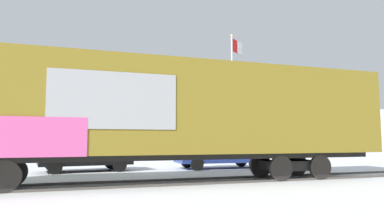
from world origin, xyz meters
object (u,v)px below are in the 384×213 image
object	(u,v)px
freight_car	(155,111)
parked_car_black	(85,153)
parked_car_blue	(220,152)
flagpole	(234,78)

from	to	relation	value
freight_car	parked_car_black	distance (m)	6.33
parked_car_blue	flagpole	bearing A→B (deg)	59.32
freight_car	flagpole	distance (m)	14.20
freight_car	parked_car_black	size ratio (longest dim) A/B	3.86
parked_car_black	parked_car_blue	distance (m)	6.79
flagpole	parked_car_blue	xyz separation A→B (m)	(-3.40, -5.73, -5.09)
freight_car	parked_car_black	bearing A→B (deg)	111.76
freight_car	parked_car_black	world-z (taller)	freight_car
parked_car_blue	freight_car	bearing A→B (deg)	-129.21
flagpole	parked_car_blue	bearing A→B (deg)	-120.68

